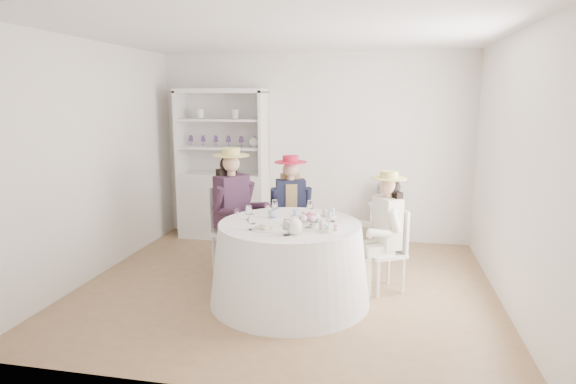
# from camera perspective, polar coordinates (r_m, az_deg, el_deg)

# --- Properties ---
(ground) EXTENTS (4.50, 4.50, 0.00)m
(ground) POSITION_cam_1_polar(r_m,az_deg,el_deg) (5.46, -0.21, -11.09)
(ground) COLOR olive
(ground) RESTS_ON ground
(ceiling) EXTENTS (4.50, 4.50, 0.00)m
(ceiling) POSITION_cam_1_polar(r_m,az_deg,el_deg) (5.10, -0.23, 18.30)
(ceiling) COLOR white
(ceiling) RESTS_ON wall_back
(wall_back) EXTENTS (4.50, 0.00, 4.50)m
(wall_back) POSITION_cam_1_polar(r_m,az_deg,el_deg) (7.06, 3.04, 5.29)
(wall_back) COLOR white
(wall_back) RESTS_ON ground
(wall_front) EXTENTS (4.50, 0.00, 4.50)m
(wall_front) POSITION_cam_1_polar(r_m,az_deg,el_deg) (3.20, -7.39, -1.79)
(wall_front) COLOR white
(wall_front) RESTS_ON ground
(wall_left) EXTENTS (0.00, 4.50, 4.50)m
(wall_left) POSITION_cam_1_polar(r_m,az_deg,el_deg) (5.97, -21.92, 3.46)
(wall_left) COLOR white
(wall_left) RESTS_ON ground
(wall_right) EXTENTS (0.00, 4.50, 4.50)m
(wall_right) POSITION_cam_1_polar(r_m,az_deg,el_deg) (5.16, 25.12, 2.13)
(wall_right) COLOR white
(wall_right) RESTS_ON ground
(tea_table) EXTENTS (1.64, 1.64, 0.82)m
(tea_table) POSITION_cam_1_polar(r_m,az_deg,el_deg) (4.96, 0.21, -8.34)
(tea_table) COLOR white
(tea_table) RESTS_ON ground
(hutch) EXTENTS (1.48, 0.96, 2.19)m
(hutch) POSITION_cam_1_polar(r_m,az_deg,el_deg) (7.22, -7.61, 0.76)
(hutch) COLOR silver
(hutch) RESTS_ON ground
(side_table) EXTENTS (0.41, 0.41, 0.63)m
(side_table) POSITION_cam_1_polar(r_m,az_deg,el_deg) (6.89, 11.47, -3.81)
(side_table) COLOR silver
(side_table) RESTS_ON ground
(hatbox) EXTENTS (0.27, 0.27, 0.27)m
(hatbox) POSITION_cam_1_polar(r_m,az_deg,el_deg) (6.79, 11.61, -0.14)
(hatbox) COLOR black
(hatbox) RESTS_ON side_table
(guest_left) EXTENTS (0.64, 0.60, 1.50)m
(guest_left) POSITION_cam_1_polar(r_m,az_deg,el_deg) (5.66, -6.51, -1.40)
(guest_left) COLOR silver
(guest_left) RESTS_ON ground
(guest_mid) EXTENTS (0.52, 0.56, 1.38)m
(guest_mid) POSITION_cam_1_polar(r_m,az_deg,el_deg) (5.87, 0.33, -1.51)
(guest_mid) COLOR silver
(guest_mid) RESTS_ON ground
(guest_right) EXTENTS (0.56, 0.52, 1.31)m
(guest_right) POSITION_cam_1_polar(r_m,az_deg,el_deg) (5.21, 11.44, -3.81)
(guest_right) COLOR silver
(guest_right) RESTS_ON ground
(spare_chair) EXTENTS (0.49, 0.49, 0.91)m
(spare_chair) POSITION_cam_1_polar(r_m,az_deg,el_deg) (6.29, -6.79, -3.46)
(spare_chair) COLOR silver
(spare_chair) RESTS_ON ground
(teacup_a) EXTENTS (0.10, 0.10, 0.07)m
(teacup_a) POSITION_cam_1_polar(r_m,az_deg,el_deg) (5.03, -1.83, -2.68)
(teacup_a) COLOR white
(teacup_a) RESTS_ON tea_table
(teacup_b) EXTENTS (0.09, 0.09, 0.06)m
(teacup_b) POSITION_cam_1_polar(r_m,az_deg,el_deg) (5.10, 0.92, -2.55)
(teacup_b) COLOR white
(teacup_b) RESTS_ON tea_table
(teacup_c) EXTENTS (0.10, 0.10, 0.07)m
(teacup_c) POSITION_cam_1_polar(r_m,az_deg,el_deg) (4.87, 3.62, -3.22)
(teacup_c) COLOR white
(teacup_c) RESTS_ON tea_table
(flower_bowl) EXTENTS (0.21, 0.21, 0.05)m
(flower_bowl) POSITION_cam_1_polar(r_m,az_deg,el_deg) (4.71, 2.52, -3.79)
(flower_bowl) COLOR white
(flower_bowl) RESTS_ON tea_table
(flower_arrangement) EXTENTS (0.17, 0.16, 0.06)m
(flower_arrangement) POSITION_cam_1_polar(r_m,az_deg,el_deg) (4.71, 2.42, -3.11)
(flower_arrangement) COLOR #CD668E
(flower_arrangement) RESTS_ON tea_table
(table_teapot) EXTENTS (0.23, 0.16, 0.17)m
(table_teapot) POSITION_cam_1_polar(r_m,az_deg,el_deg) (4.44, 0.74, -4.08)
(table_teapot) COLOR white
(table_teapot) RESTS_ON tea_table
(sandwich_plate) EXTENTS (0.23, 0.23, 0.05)m
(sandwich_plate) POSITION_cam_1_polar(r_m,az_deg,el_deg) (4.60, -2.89, -4.34)
(sandwich_plate) COLOR white
(sandwich_plate) RESTS_ON tea_table
(cupcake_stand) EXTENTS (0.21, 0.21, 0.20)m
(cupcake_stand) POSITION_cam_1_polar(r_m,az_deg,el_deg) (4.56, 4.83, -3.71)
(cupcake_stand) COLOR white
(cupcake_stand) RESTS_ON tea_table
(stemware_set) EXTENTS (0.93, 0.94, 0.15)m
(stemware_set) POSITION_cam_1_polar(r_m,az_deg,el_deg) (4.82, 0.22, -2.83)
(stemware_set) COLOR white
(stemware_set) RESTS_ON tea_table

